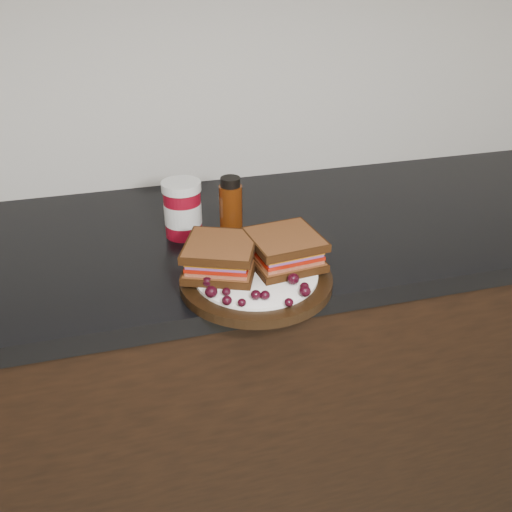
{
  "coord_description": "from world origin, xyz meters",
  "views": [
    {
      "loc": [
        0.03,
        0.62,
        1.46
      ],
      "look_at": [
        0.27,
        1.47,
        0.96
      ],
      "focal_mm": 40.0,
      "sensor_mm": 36.0,
      "label": 1
    }
  ],
  "objects_px": {
    "sandwich_left": "(221,257)",
    "condiment_jar": "(183,209)",
    "plate": "(256,280)",
    "oil_bottle": "(231,208)"
  },
  "relations": [
    {
      "from": "sandwich_left",
      "to": "condiment_jar",
      "type": "distance_m",
      "value": 0.21
    },
    {
      "from": "sandwich_left",
      "to": "oil_bottle",
      "type": "bearing_deg",
      "value": 93.27
    },
    {
      "from": "sandwich_left",
      "to": "plate",
      "type": "bearing_deg",
      "value": -1.72
    },
    {
      "from": "condiment_jar",
      "to": "sandwich_left",
      "type": "bearing_deg",
      "value": -80.15
    },
    {
      "from": "plate",
      "to": "condiment_jar",
      "type": "xyz_separation_m",
      "value": [
        -0.1,
        0.23,
        0.05
      ]
    },
    {
      "from": "sandwich_left",
      "to": "condiment_jar",
      "type": "xyz_separation_m",
      "value": [
        -0.04,
        0.21,
        0.01
      ]
    },
    {
      "from": "sandwich_left",
      "to": "oil_bottle",
      "type": "xyz_separation_m",
      "value": [
        0.06,
        0.17,
        0.01
      ]
    },
    {
      "from": "condiment_jar",
      "to": "oil_bottle",
      "type": "bearing_deg",
      "value": -20.98
    },
    {
      "from": "sandwich_left",
      "to": "oil_bottle",
      "type": "distance_m",
      "value": 0.18
    },
    {
      "from": "plate",
      "to": "sandwich_left",
      "type": "relative_size",
      "value": 2.24
    }
  ]
}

